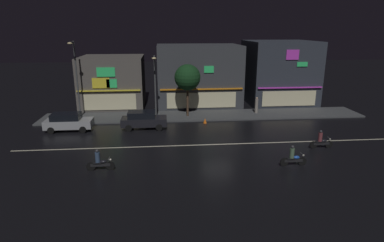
# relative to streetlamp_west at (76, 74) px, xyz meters

# --- Properties ---
(ground_plane) EXTENTS (140.00, 140.00, 0.00)m
(ground_plane) POSITION_rel_streetlamp_west_xyz_m (13.35, -9.60, -4.74)
(ground_plane) COLOR black
(lane_divider_stripe) EXTENTS (32.91, 0.16, 0.01)m
(lane_divider_stripe) POSITION_rel_streetlamp_west_xyz_m (13.35, -9.60, -4.74)
(lane_divider_stripe) COLOR beige
(lane_divider_stripe) RESTS_ON ground
(sidewalk_far) EXTENTS (34.64, 4.34, 0.14)m
(sidewalk_far) POSITION_rel_streetlamp_west_xyz_m (13.35, -0.55, -4.67)
(sidewalk_far) COLOR #424447
(sidewalk_far) RESTS_ON ground
(storefront_left_block) EXTENTS (8.09, 8.30, 7.76)m
(storefront_left_block) POSITION_rel_streetlamp_west_xyz_m (23.74, 5.69, -0.87)
(storefront_left_block) COLOR #2D333D
(storefront_left_block) RESTS_ON ground
(storefront_center_block) EXTENTS (7.34, 7.30, 6.05)m
(storefront_center_block) POSITION_rel_streetlamp_west_xyz_m (2.96, 5.19, -1.72)
(storefront_center_block) COLOR #56514C
(storefront_center_block) RESTS_ON ground
(storefront_right_block) EXTENTS (9.97, 7.22, 7.35)m
(storefront_right_block) POSITION_rel_streetlamp_west_xyz_m (13.35, 5.15, -1.07)
(storefront_right_block) COLOR #383A3F
(storefront_right_block) RESTS_ON ground
(streetlamp_west) EXTENTS (0.44, 1.64, 7.89)m
(streetlamp_west) POSITION_rel_streetlamp_west_xyz_m (0.00, 0.00, 0.00)
(streetlamp_west) COLOR #47494C
(streetlamp_west) RESTS_ON sidewalk_far
(streetlamp_mid) EXTENTS (0.44, 1.64, 6.49)m
(streetlamp_mid) POSITION_rel_streetlamp_west_xyz_m (8.15, -1.22, -0.73)
(streetlamp_mid) COLOR #47494C
(streetlamp_mid) RESTS_ON sidewalk_far
(pedestrian_on_sidewalk) EXTENTS (0.34, 0.34, 1.79)m
(pedestrian_on_sidewalk) POSITION_rel_streetlamp_west_xyz_m (19.30, -0.23, -3.77)
(pedestrian_on_sidewalk) COLOR gray
(pedestrian_on_sidewalk) RESTS_ON sidewalk_far
(street_tree) EXTENTS (2.75, 2.75, 5.55)m
(street_tree) POSITION_rel_streetlamp_west_xyz_m (11.54, -0.77, -0.46)
(street_tree) COLOR #473323
(street_tree) RESTS_ON sidewalk_far
(parked_car_near_kerb) EXTENTS (4.30, 1.98, 1.67)m
(parked_car_near_kerb) POSITION_rel_streetlamp_west_xyz_m (7.02, -4.48, -3.87)
(parked_car_near_kerb) COLOR black
(parked_car_near_kerb) RESTS_ON ground
(parked_car_trailing) EXTENTS (4.30, 1.98, 1.67)m
(parked_car_trailing) POSITION_rel_streetlamp_west_xyz_m (0.03, -4.55, -3.87)
(parked_car_trailing) COLOR #9EA0A5
(parked_car_trailing) RESTS_ON ground
(motorcycle_lead) EXTENTS (1.90, 0.60, 1.52)m
(motorcycle_lead) POSITION_rel_streetlamp_west_xyz_m (4.53, -13.87, -4.11)
(motorcycle_lead) COLOR black
(motorcycle_lead) RESTS_ON ground
(motorcycle_following) EXTENTS (1.90, 0.60, 1.52)m
(motorcycle_following) POSITION_rel_streetlamp_west_xyz_m (21.40, -11.22, -4.11)
(motorcycle_following) COLOR black
(motorcycle_following) RESTS_ON ground
(motorcycle_opposite_lane) EXTENTS (1.90, 0.60, 1.52)m
(motorcycle_opposite_lane) POSITION_rel_streetlamp_west_xyz_m (17.82, -14.35, -4.11)
(motorcycle_opposite_lane) COLOR black
(motorcycle_opposite_lane) RESTS_ON ground
(traffic_cone) EXTENTS (0.36, 0.36, 0.55)m
(traffic_cone) POSITION_rel_streetlamp_west_xyz_m (13.11, -3.31, -4.47)
(traffic_cone) COLOR orange
(traffic_cone) RESTS_ON ground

